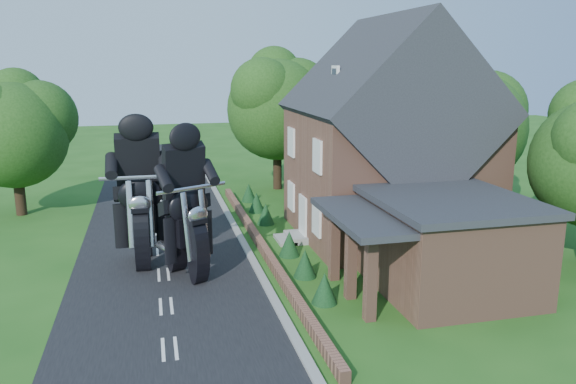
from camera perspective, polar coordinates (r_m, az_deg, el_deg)
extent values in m
plane|color=#1F4E16|center=(19.82, -12.28, -11.31)|extent=(120.00, 120.00, 0.00)
cube|color=black|center=(19.82, -12.28, -11.28)|extent=(7.00, 80.00, 0.02)
cube|color=gray|center=(20.17, -1.71, -10.38)|extent=(0.30, 80.00, 0.12)
cube|color=#895945|center=(24.82, -2.68, -5.49)|extent=(0.30, 22.00, 0.40)
cube|color=#895945|center=(26.87, 9.92, 1.92)|extent=(8.00, 8.00, 6.00)
cube|color=#24252B|center=(26.47, 10.17, 8.31)|extent=(8.48, 8.64, 8.48)
cube|color=#895945|center=(27.29, 14.43, 14.98)|extent=(0.60, 0.90, 1.60)
cube|color=white|center=(25.45, 4.84, 11.67)|extent=(0.12, 0.80, 0.90)
cube|color=black|center=(25.43, 4.71, 11.67)|extent=(0.04, 0.55, 0.65)
cube|color=white|center=(25.98, 1.51, -2.68)|extent=(0.10, 1.10, 2.10)
cube|color=gray|center=(26.15, 0.78, -4.63)|extent=(0.80, 1.60, 0.30)
cube|color=gray|center=(26.06, -0.29, -4.87)|extent=(0.80, 1.60, 0.15)
cube|color=white|center=(23.79, 2.92, -2.79)|extent=(0.10, 1.10, 1.40)
cube|color=black|center=(23.79, 2.87, -2.79)|extent=(0.04, 0.92, 1.22)
cube|color=white|center=(27.90, 0.32, -0.42)|extent=(0.10, 1.10, 1.40)
cube|color=black|center=(27.89, 0.28, -0.42)|extent=(0.04, 0.92, 1.22)
cube|color=white|center=(23.21, 2.99, 3.64)|extent=(0.10, 1.10, 1.40)
cube|color=black|center=(23.20, 2.95, 3.64)|extent=(0.04, 0.92, 1.22)
cube|color=white|center=(27.40, 0.33, 5.09)|extent=(0.10, 1.10, 1.40)
cube|color=black|center=(27.40, 0.29, 5.08)|extent=(0.04, 0.92, 1.22)
cube|color=#895945|center=(21.11, 15.93, -5.35)|extent=(5.00, 5.60, 3.20)
cube|color=#24252B|center=(20.65, 16.22, -0.80)|extent=(5.30, 5.94, 0.24)
cube|color=#24252B|center=(19.40, 8.18, -2.41)|extent=(2.60, 5.32, 0.22)
cube|color=#895945|center=(18.09, 8.37, -8.74)|extent=(0.35, 0.35, 2.80)
cube|color=#895945|center=(19.66, 6.40, -6.89)|extent=(0.35, 0.35, 2.80)
cube|color=#895945|center=(21.26, 4.72, -5.31)|extent=(0.35, 0.35, 2.80)
cylinder|color=black|center=(32.10, 17.88, 0.54)|extent=(0.56, 0.56, 3.00)
sphere|color=#1B3F12|center=(31.61, 18.27, 6.13)|extent=(6.00, 6.00, 6.00)
sphere|color=#1B3F12|center=(32.76, 19.85, 7.81)|extent=(4.32, 4.32, 4.32)
sphere|color=#1B3F12|center=(30.19, 17.63, 8.17)|extent=(3.72, 3.72, 3.72)
sphere|color=#1B3F12|center=(32.53, 17.56, 10.07)|extent=(3.30, 3.30, 3.30)
cylinder|color=black|center=(37.48, 8.66, 3.20)|extent=(0.56, 0.56, 3.60)
sphere|color=#1B3F12|center=(37.04, 8.86, 8.97)|extent=(7.20, 7.20, 7.20)
sphere|color=#1B3F12|center=(38.29, 10.77, 10.64)|extent=(5.18, 5.18, 5.18)
sphere|color=#1B3F12|center=(35.50, 7.70, 11.17)|extent=(4.46, 4.46, 4.46)
sphere|color=#1B3F12|center=(38.33, 8.29, 12.89)|extent=(3.96, 3.96, 3.96)
cylinder|color=black|center=(36.62, -0.68, 2.96)|extent=(0.56, 0.56, 3.40)
sphere|color=#1B3F12|center=(36.18, -0.69, 8.36)|extent=(6.40, 6.40, 6.40)
sphere|color=#1B3F12|center=(37.09, 1.28, 9.96)|extent=(4.61, 4.61, 4.61)
sphere|color=#1B3F12|center=(34.92, -2.15, 10.29)|extent=(3.97, 3.97, 3.97)
sphere|color=#1B3F12|center=(37.34, -1.00, 11.94)|extent=(3.52, 3.52, 3.52)
cylinder|color=black|center=(33.50, -25.23, 0.25)|extent=(0.56, 0.56, 2.80)
sphere|color=#1B3F12|center=(33.04, -25.72, 5.23)|extent=(5.60, 5.60, 5.60)
sphere|color=#1B3F12|center=(33.27, -23.54, 6.93)|extent=(4.03, 4.03, 4.03)
sphere|color=#1B3F12|center=(33.95, -25.50, 8.76)|extent=(3.08, 3.08, 3.08)
cone|color=black|center=(19.48, 3.73, -9.71)|extent=(0.90, 0.90, 1.10)
cone|color=black|center=(21.71, 1.74, -7.25)|extent=(0.90, 0.90, 1.10)
cone|color=black|center=(23.99, 0.13, -5.26)|extent=(0.90, 0.90, 1.10)
cone|color=black|center=(28.67, -2.28, -2.22)|extent=(0.90, 0.90, 1.10)
cone|color=black|center=(31.04, -3.21, -1.05)|extent=(0.90, 0.90, 1.10)
cone|color=black|center=(33.44, -4.01, -0.05)|extent=(0.90, 0.90, 1.10)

